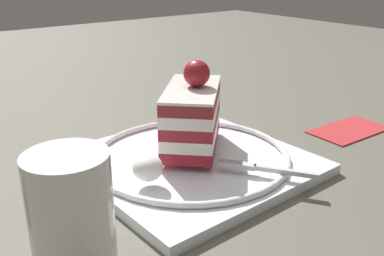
{
  "coord_description": "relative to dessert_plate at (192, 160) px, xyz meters",
  "views": [
    {
      "loc": [
        -0.39,
        0.28,
        0.23
      ],
      "look_at": [
        -0.02,
        -0.0,
        0.05
      ],
      "focal_mm": 41.27,
      "sensor_mm": 36.0,
      "label": 1
    }
  ],
  "objects": [
    {
      "name": "ground_plane",
      "position": [
        0.02,
        0.0,
        -0.01
      ],
      "size": [
        2.4,
        2.4,
        0.0
      ],
      "primitive_type": "plane",
      "color": "#545348"
    },
    {
      "name": "dessert_plate",
      "position": [
        0.0,
        0.0,
        0.0
      ],
      "size": [
        0.25,
        0.25,
        0.02
      ],
      "color": "white",
      "rests_on": "ground_plane"
    },
    {
      "name": "cake_slice",
      "position": [
        0.01,
        -0.01,
        0.05
      ],
      "size": [
        0.13,
        0.13,
        0.1
      ],
      "color": "maroon",
      "rests_on": "dessert_plate"
    },
    {
      "name": "whipped_cream_dollop",
      "position": [
        -0.03,
        0.08,
        0.02
      ],
      "size": [
        0.03,
        0.03,
        0.03
      ],
      "primitive_type": "ellipsoid",
      "color": "white",
      "rests_on": "dessert_plate"
    },
    {
      "name": "fork",
      "position": [
        -0.08,
        -0.03,
        0.01
      ],
      "size": [
        0.09,
        0.07,
        0.0
      ],
      "color": "silver",
      "rests_on": "dessert_plate"
    },
    {
      "name": "drink_glass_far",
      "position": [
        -0.1,
        0.19,
        0.04
      ],
      "size": [
        0.06,
        0.06,
        0.11
      ],
      "color": "white",
      "rests_on": "ground_plane"
    },
    {
      "name": "folded_napkin",
      "position": [
        -0.04,
        -0.25,
        -0.01
      ],
      "size": [
        0.07,
        0.12,
        0.0
      ],
      "primitive_type": "cube",
      "rotation": [
        0.0,
        0.0,
        1.54
      ],
      "color": "#AB2A2D",
      "rests_on": "ground_plane"
    }
  ]
}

